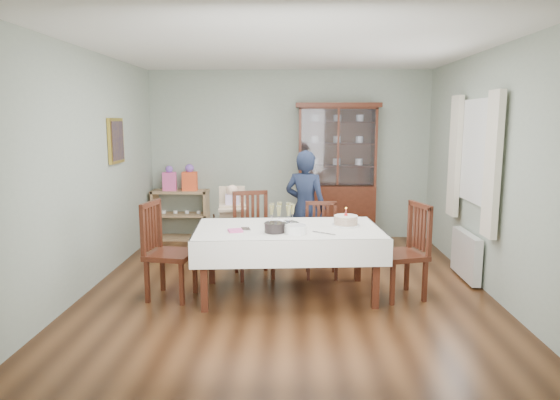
{
  "coord_description": "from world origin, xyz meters",
  "views": [
    {
      "loc": [
        0.06,
        -5.6,
        1.92
      ],
      "look_at": [
        -0.09,
        0.2,
        0.98
      ],
      "focal_mm": 32.0,
      "sensor_mm": 36.0,
      "label": 1
    }
  ],
  "objects_px": {
    "china_cabinet": "(337,171)",
    "high_chair": "(233,232)",
    "chair_end_right": "(402,270)",
    "dining_table": "(288,261)",
    "chair_far_left": "(254,251)",
    "champagne_tray": "(282,219)",
    "sideboard": "(181,215)",
    "birthday_cake": "(346,221)",
    "woman": "(305,208)",
    "chair_end_left": "(170,270)",
    "gift_bag_orange": "(190,179)",
    "gift_bag_pink": "(170,179)",
    "chair_far_right": "(321,255)"
  },
  "relations": [
    {
      "from": "sideboard",
      "to": "gift_bag_orange",
      "type": "xyz_separation_m",
      "value": [
        0.17,
        -0.02,
        0.59
      ]
    },
    {
      "from": "sideboard",
      "to": "chair_end_right",
      "type": "xyz_separation_m",
      "value": [
        3.0,
        -2.63,
        -0.09
      ]
    },
    {
      "from": "chair_end_left",
      "to": "high_chair",
      "type": "height_order",
      "value": "high_chair"
    },
    {
      "from": "sideboard",
      "to": "dining_table",
      "type": "bearing_deg",
      "value": -55.77
    },
    {
      "from": "dining_table",
      "to": "china_cabinet",
      "type": "bearing_deg",
      "value": 73.89
    },
    {
      "from": "chair_far_left",
      "to": "champagne_tray",
      "type": "xyz_separation_m",
      "value": [
        0.36,
        -0.55,
        0.52
      ]
    },
    {
      "from": "chair_far_right",
      "to": "birthday_cake",
      "type": "distance_m",
      "value": 0.83
    },
    {
      "from": "gift_bag_pink",
      "to": "gift_bag_orange",
      "type": "relative_size",
      "value": 0.94
    },
    {
      "from": "sideboard",
      "to": "gift_bag_orange",
      "type": "relative_size",
      "value": 2.13
    },
    {
      "from": "high_chair",
      "to": "champagne_tray",
      "type": "bearing_deg",
      "value": -66.98
    },
    {
      "from": "sideboard",
      "to": "woman",
      "type": "relative_size",
      "value": 0.59
    },
    {
      "from": "gift_bag_orange",
      "to": "dining_table",
      "type": "bearing_deg",
      "value": -58.15
    },
    {
      "from": "china_cabinet",
      "to": "gift_bag_pink",
      "type": "height_order",
      "value": "china_cabinet"
    },
    {
      "from": "gift_bag_pink",
      "to": "sideboard",
      "type": "bearing_deg",
      "value": 7.13
    },
    {
      "from": "high_chair",
      "to": "gift_bag_orange",
      "type": "bearing_deg",
      "value": 115.02
    },
    {
      "from": "sideboard",
      "to": "birthday_cake",
      "type": "distance_m",
      "value": 3.46
    },
    {
      "from": "dining_table",
      "to": "champagne_tray",
      "type": "xyz_separation_m",
      "value": [
        -0.07,
        0.14,
        0.45
      ]
    },
    {
      "from": "chair_end_left",
      "to": "gift_bag_orange",
      "type": "height_order",
      "value": "gift_bag_orange"
    },
    {
      "from": "sideboard",
      "to": "champagne_tray",
      "type": "distance_m",
      "value": 3.01
    },
    {
      "from": "chair_far_left",
      "to": "gift_bag_pink",
      "type": "bearing_deg",
      "value": 111.72
    },
    {
      "from": "chair_far_left",
      "to": "champagne_tray",
      "type": "relative_size",
      "value": 2.6
    },
    {
      "from": "china_cabinet",
      "to": "champagne_tray",
      "type": "bearing_deg",
      "value": -108.47
    },
    {
      "from": "chair_end_left",
      "to": "gift_bag_orange",
      "type": "xyz_separation_m",
      "value": [
        -0.31,
        2.68,
        0.68
      ]
    },
    {
      "from": "champagne_tray",
      "to": "gift_bag_orange",
      "type": "bearing_deg",
      "value": 122.07
    },
    {
      "from": "champagne_tray",
      "to": "chair_far_left",
      "type": "bearing_deg",
      "value": 123.27
    },
    {
      "from": "chair_end_left",
      "to": "champagne_tray",
      "type": "height_order",
      "value": "chair_end_left"
    },
    {
      "from": "high_chair",
      "to": "chair_far_left",
      "type": "bearing_deg",
      "value": -69.14
    },
    {
      "from": "high_chair",
      "to": "gift_bag_orange",
      "type": "xyz_separation_m",
      "value": [
        -0.83,
        1.28,
        0.57
      ]
    },
    {
      "from": "chair_end_right",
      "to": "high_chair",
      "type": "bearing_deg",
      "value": -140.01
    },
    {
      "from": "sideboard",
      "to": "champagne_tray",
      "type": "bearing_deg",
      "value": -55.44
    },
    {
      "from": "chair_end_right",
      "to": "gift_bag_pink",
      "type": "relative_size",
      "value": 2.6
    },
    {
      "from": "china_cabinet",
      "to": "high_chair",
      "type": "distance_m",
      "value": 2.1
    },
    {
      "from": "sideboard",
      "to": "chair_far_left",
      "type": "bearing_deg",
      "value": -55.07
    },
    {
      "from": "dining_table",
      "to": "woman",
      "type": "relative_size",
      "value": 1.36
    },
    {
      "from": "champagne_tray",
      "to": "gift_bag_orange",
      "type": "height_order",
      "value": "gift_bag_orange"
    },
    {
      "from": "chair_end_right",
      "to": "high_chair",
      "type": "relative_size",
      "value": 0.97
    },
    {
      "from": "chair_far_right",
      "to": "woman",
      "type": "height_order",
      "value": "woman"
    },
    {
      "from": "chair_far_right",
      "to": "gift_bag_orange",
      "type": "height_order",
      "value": "gift_bag_orange"
    },
    {
      "from": "sideboard",
      "to": "woman",
      "type": "bearing_deg",
      "value": -34.91
    },
    {
      "from": "chair_far_left",
      "to": "birthday_cake",
      "type": "height_order",
      "value": "chair_far_left"
    },
    {
      "from": "chair_far_right",
      "to": "gift_bag_pink",
      "type": "relative_size",
      "value": 2.28
    },
    {
      "from": "woman",
      "to": "champagne_tray",
      "type": "height_order",
      "value": "woman"
    },
    {
      "from": "china_cabinet",
      "to": "chair_end_left",
      "type": "relative_size",
      "value": 2.07
    },
    {
      "from": "dining_table",
      "to": "china_cabinet",
      "type": "xyz_separation_m",
      "value": [
        0.74,
        2.56,
        0.74
      ]
    },
    {
      "from": "chair_end_right",
      "to": "gift_bag_pink",
      "type": "height_order",
      "value": "gift_bag_pink"
    },
    {
      "from": "chair_end_left",
      "to": "birthday_cake",
      "type": "relative_size",
      "value": 3.48
    },
    {
      "from": "sideboard",
      "to": "champagne_tray",
      "type": "relative_size",
      "value": 2.26
    },
    {
      "from": "dining_table",
      "to": "chair_far_right",
      "type": "height_order",
      "value": "chair_far_right"
    },
    {
      "from": "dining_table",
      "to": "chair_far_left",
      "type": "height_order",
      "value": "chair_far_left"
    },
    {
      "from": "chair_far_left",
      "to": "chair_end_right",
      "type": "bearing_deg",
      "value": -39.95
    }
  ]
}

